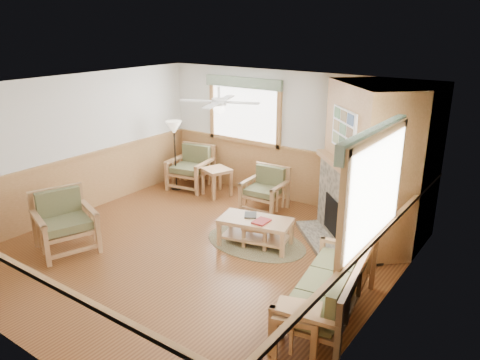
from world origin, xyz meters
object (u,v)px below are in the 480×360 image
Objects in this scene: sofa at (329,287)px; coffee_table at (255,232)px; armchair_back_right at (265,190)px; floor_lamp_left at (175,155)px; floor_lamp_right at (381,216)px; end_table_sofa at (297,331)px; footstool at (258,235)px; armchair_left at (65,222)px; end_table_chairs at (217,182)px; armchair_back_left at (191,168)px.

sofa is 1.66× the size of coffee_table.
sofa reaches higher than armchair_back_right.
coffee_table is (0.72, -1.40, -0.19)m from armchair_back_right.
floor_lamp_right reaches higher than floor_lamp_left.
coffee_table is at bearing 133.69° from end_table_sofa.
floor_lamp_left is at bearing 157.23° from footstool.
armchair_left is at bearing -154.63° from coffee_table.
end_table_chairs reaches higher than end_table_sofa.
floor_lamp_left is (-2.31, -0.09, 0.35)m from armchair_back_right.
armchair_back_left is at bearing 171.78° from armchair_back_right.
armchair_left is at bearing -141.35° from footstool.
footstool is (2.84, -1.53, -0.28)m from armchair_back_left.
armchair_back_left is 1.11× the size of armchair_back_right.
armchair_back_left is at bearing 46.78° from floor_lamp_left.
floor_lamp_left is 4.98m from floor_lamp_right.
armchair_left is at bearing -121.33° from armchair_back_right.
end_table_chairs is 0.39× the size of floor_lamp_left.
end_table_sofa is at bearing -41.73° from end_table_chairs.
floor_lamp_right reaches higher than end_table_chairs.
armchair_back_right is (2.09, -0.15, -0.05)m from armchair_back_left.
floor_lamp_right is at bearing -39.72° from armchair_left.
footstool is (0.75, -1.38, -0.24)m from armchair_back_right.
end_table_chairs is at bearing 171.13° from armchair_back_right.
floor_lamp_right reaches higher than sofa.
floor_lamp_right is (3.92, -0.90, 0.49)m from end_table_chairs.
armchair_left is 0.63× the size of floor_lamp_left.
coffee_table is 2.53m from end_table_chairs.
end_table_chairs is 5.26m from end_table_sofa.
end_table_sofa is (4.71, -3.54, -0.19)m from armchair_back_left.
footstool is at bearing 132.89° from end_table_sofa.
end_table_sofa is at bearing -33.76° from floor_lamp_left.
sofa is 1.27× the size of floor_lamp_left.
armchair_back_left is at bearing 168.65° from floor_lamp_right.
sofa is 2.30× the size of armchair_back_right.
floor_lamp_right is at bearing 4.47° from coffee_table.
armchair_back_right is at bearing 163.10° from floor_lamp_right.
sofa is at bearing -45.06° from coffee_table.
armchair_back_left is 0.45m from floor_lamp_left.
footstool is at bearing -22.77° from floor_lamp_left.
coffee_table is 1.98× the size of end_table_chairs.
floor_lamp_left reaches higher than coffee_table.
armchair_left is at bearing 179.65° from end_table_sofa.
end_table_sofa is 5.96m from floor_lamp_left.
coffee_table is 2.71× the size of footstool.
armchair_back_left is 3.53m from armchair_left.
floor_lamp_right reaches higher than armchair_left.
floor_lamp_right reaches higher than armchair_back_left.
floor_lamp_right is (1.87, 0.58, 0.60)m from footstool.
armchair_back_right is at bearing -4.74° from end_table_chairs.
end_table_chairs is (-3.92, 2.69, -0.15)m from sofa.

